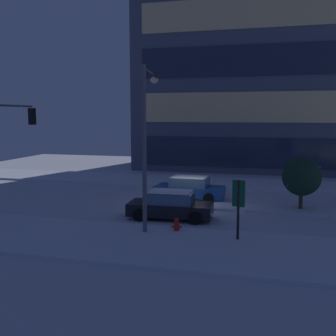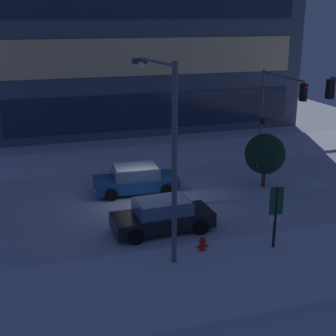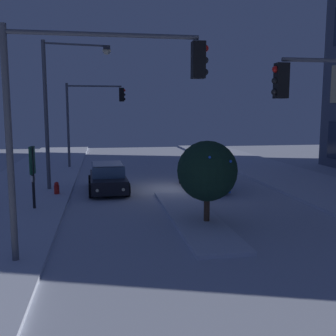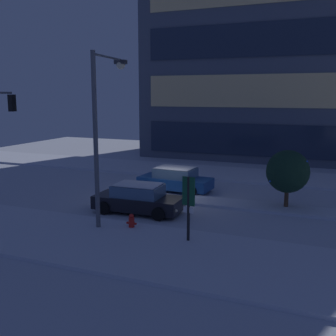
{
  "view_description": "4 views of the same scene",
  "coord_description": "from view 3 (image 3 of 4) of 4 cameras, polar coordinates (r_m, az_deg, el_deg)",
  "views": [
    {
      "loc": [
        4.96,
        -23.46,
        5.53
      ],
      "look_at": [
        -0.82,
        -0.92,
        2.38
      ],
      "focal_mm": 42.1,
      "sensor_mm": 36.0,
      "label": 1
    },
    {
      "loc": [
        -5.62,
        -22.18,
        9.24
      ],
      "look_at": [
        0.85,
        -1.47,
        2.25
      ],
      "focal_mm": 50.96,
      "sensor_mm": 36.0,
      "label": 2
    },
    {
      "loc": [
        20.66,
        -3.75,
        4.14
      ],
      "look_at": [
        2.49,
        -0.68,
        1.53
      ],
      "focal_mm": 42.09,
      "sensor_mm": 36.0,
      "label": 3
    },
    {
      "loc": [
        8.94,
        -21.31,
        5.95
      ],
      "look_at": [
        1.06,
        -2.15,
        2.16
      ],
      "focal_mm": 43.28,
      "sensor_mm": 36.0,
      "label": 4
    }
  ],
  "objects": [
    {
      "name": "traffic_light_corner_near_left",
      "position": [
        29.66,
        -11.11,
        8.31
      ],
      "size": [
        0.32,
        4.3,
        6.23
      ],
      "rotation": [
        0.0,
        0.0,
        1.57
      ],
      "color": "#565960",
      "rests_on": "ground"
    },
    {
      "name": "decorated_tree_median",
      "position": [
        14.47,
        5.71,
        -0.45
      ],
      "size": [
        2.22,
        2.22,
        3.13
      ],
      "color": "#473323",
      "rests_on": "ground"
    },
    {
      "name": "ground",
      "position": [
        21.4,
        0.7,
        -3.09
      ],
      "size": [
        52.0,
        52.0,
        0.0
      ],
      "primitive_type": "plane",
      "color": "silver"
    },
    {
      "name": "traffic_light_corner_near_right",
      "position": [
        10.88,
        -11.09,
        9.81
      ],
      "size": [
        0.32,
        5.46,
        6.37
      ],
      "rotation": [
        0.0,
        0.0,
        1.57
      ],
      "color": "#565960",
      "rests_on": "ground"
    },
    {
      "name": "fire_hydrant",
      "position": [
        20.25,
        -15.82,
        -3.01
      ],
      "size": [
        0.48,
        0.26,
        0.74
      ],
      "color": "red",
      "rests_on": "ground"
    },
    {
      "name": "median_strip",
      "position": [
        15.76,
        3.48,
        -6.92
      ],
      "size": [
        9.0,
        1.8,
        0.14
      ],
      "primitive_type": "cube",
      "color": "silver",
      "rests_on": "ground"
    },
    {
      "name": "car_far",
      "position": [
        21.64,
        5.0,
        -1.08
      ],
      "size": [
        4.68,
        2.32,
        1.49
      ],
      "rotation": [
        0.0,
        0.0,
        3.09
      ],
      "color": "#19478C",
      "rests_on": "ground"
    },
    {
      "name": "car_near",
      "position": [
        20.98,
        -8.7,
        -1.44
      ],
      "size": [
        4.62,
        2.14,
        1.49
      ],
      "rotation": [
        0.0,
        0.0,
        0.03
      ],
      "color": "black",
      "rests_on": "ground"
    },
    {
      "name": "street_lamp_arched",
      "position": [
        21.38,
        -14.73,
        10.31
      ],
      "size": [
        0.83,
        3.48,
        7.74
      ],
      "rotation": [
        0.0,
        0.0,
        1.71
      ],
      "color": "#565960",
      "rests_on": "ground"
    },
    {
      "name": "curb_strip_far",
      "position": [
        24.09,
        19.67,
        -2.14
      ],
      "size": [
        52.0,
        5.2,
        0.14
      ],
      "primitive_type": "cube",
      "color": "silver",
      "rests_on": "ground"
    },
    {
      "name": "parking_info_sign",
      "position": [
        17.29,
        -19.01,
        -0.34
      ],
      "size": [
        0.55,
        0.16,
        2.75
      ],
      "rotation": [
        0.0,
        0.0,
        1.38
      ],
      "color": "black",
      "rests_on": "ground"
    },
    {
      "name": "curb_strip_near",
      "position": [
        21.47,
        -20.71,
        -3.39
      ],
      "size": [
        52.0,
        5.2,
        0.14
      ],
      "primitive_type": "cube",
      "color": "silver",
      "rests_on": "ground"
    }
  ]
}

